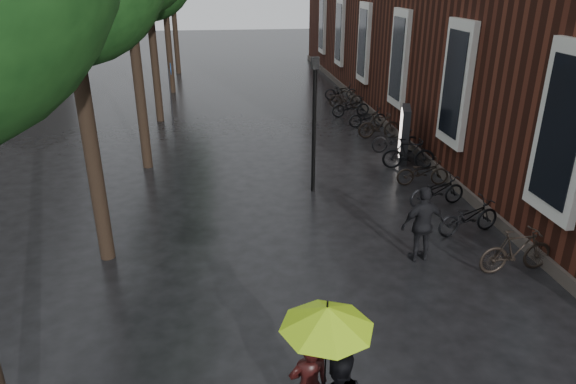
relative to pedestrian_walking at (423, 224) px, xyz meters
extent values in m
cube|color=silver|center=(2.57, -0.47, 2.12)|extent=(0.25, 1.60, 3.60)
cube|color=black|center=(2.47, -0.47, 2.12)|extent=(0.10, 1.20, 3.00)
cube|color=silver|center=(2.57, 4.53, 2.12)|extent=(0.25, 1.60, 3.60)
cube|color=black|center=(2.47, 4.53, 2.12)|extent=(0.10, 1.20, 3.00)
cube|color=silver|center=(2.57, 9.53, 2.12)|extent=(0.25, 1.60, 3.60)
cube|color=black|center=(2.47, 9.53, 2.12)|extent=(0.10, 1.20, 3.00)
cube|color=silver|center=(2.57, 14.53, 2.12)|extent=(0.25, 1.60, 3.60)
cube|color=black|center=(2.47, 14.53, 2.12)|extent=(0.10, 1.20, 3.00)
cube|color=silver|center=(2.57, 19.53, 2.12)|extent=(0.25, 1.60, 3.60)
cube|color=black|center=(2.47, 19.53, 2.12)|extent=(0.10, 1.20, 3.00)
cube|color=silver|center=(2.57, 24.53, 2.12)|extent=(0.25, 1.60, 3.60)
cube|color=black|center=(2.47, 24.53, 2.12)|extent=(0.10, 1.20, 3.00)
cube|color=#3F3833|center=(2.72, 13.53, -0.73)|extent=(0.40, 33.00, 0.30)
cylinder|color=black|center=(-6.98, 1.03, 1.38)|extent=(0.32, 0.32, 4.51)
cylinder|color=black|center=(-6.78, 7.03, 1.60)|extent=(0.32, 0.32, 4.95)
cylinder|color=black|center=(-6.93, 13.03, 1.32)|extent=(0.32, 0.32, 4.40)
cylinder|color=black|center=(-6.83, 19.03, 1.52)|extent=(0.32, 0.32, 4.79)
cylinder|color=black|center=(-6.88, 25.03, 1.41)|extent=(0.32, 0.32, 4.57)
cylinder|color=black|center=(-3.12, -4.59, 0.47)|extent=(0.02, 0.02, 1.51)
cone|color=#A8E217|center=(-3.12, -4.59, 1.23)|extent=(1.19, 1.19, 0.30)
cylinder|color=black|center=(-3.12, -4.59, 1.42)|extent=(0.02, 0.02, 0.08)
imported|color=black|center=(0.00, 0.00, 0.00)|extent=(1.08, 0.58, 1.75)
imported|color=black|center=(1.82, -0.76, -0.37)|extent=(1.71, 0.58, 1.01)
imported|color=black|center=(1.63, 1.08, -0.43)|extent=(1.80, 0.95, 0.90)
imported|color=black|center=(1.53, 2.77, -0.43)|extent=(1.76, 0.89, 0.88)
imported|color=black|center=(1.70, 4.28, -0.46)|extent=(1.63, 0.67, 0.84)
imported|color=black|center=(1.78, 5.73, -0.36)|extent=(1.78, 0.77, 1.03)
imported|color=black|center=(1.92, 7.44, -0.42)|extent=(1.78, 0.75, 0.91)
imported|color=black|center=(1.85, 9.23, -0.37)|extent=(1.68, 0.48, 1.01)
imported|color=black|center=(1.84, 10.84, -0.45)|extent=(1.66, 0.65, 0.86)
imported|color=black|center=(1.54, 12.58, -0.42)|extent=(1.80, 0.77, 0.92)
imported|color=black|center=(1.73, 14.23, -0.39)|extent=(1.68, 0.74, 0.98)
imported|color=black|center=(1.89, 16.01, -0.44)|extent=(1.71, 0.73, 0.88)
cube|color=black|center=(1.90, 6.60, 0.05)|extent=(0.25, 1.23, 1.85)
cube|color=#F2DED1|center=(1.77, 6.60, 0.10)|extent=(0.04, 1.03, 1.52)
cylinder|color=black|center=(-1.68, 4.24, 0.95)|extent=(0.11, 0.11, 3.64)
cube|color=black|center=(-1.68, 4.24, 2.86)|extent=(0.20, 0.20, 0.32)
sphere|color=#FFE5B2|center=(-1.68, 4.24, 2.86)|extent=(0.16, 0.16, 0.16)
cylinder|color=#262628|center=(-6.31, 12.18, 0.31)|extent=(0.06, 0.06, 2.37)
cylinder|color=navy|center=(-6.22, 12.18, 1.50)|extent=(0.03, 0.47, 0.47)
camera|label=1|loc=(-4.26, -9.59, 5.03)|focal=32.00mm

